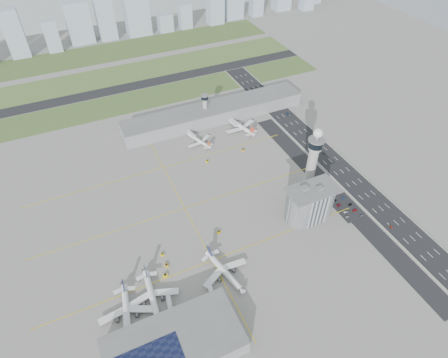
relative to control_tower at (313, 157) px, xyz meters
name	(u,v)px	position (x,y,z in m)	size (l,w,h in m)	color
ground	(241,217)	(-72.00, -8.00, -35.04)	(1000.00, 1000.00, 0.00)	gray
grass_strip_0	(145,99)	(-92.00, 217.00, -35.00)	(480.00, 50.00, 0.08)	#3D5A2B
grass_strip_1	(130,73)	(-92.00, 292.00, -35.00)	(480.00, 60.00, 0.08)	#4D6A32
grass_strip_2	(117,51)	(-92.00, 372.00, -35.00)	(480.00, 70.00, 0.08)	#475D2C
runway	(137,85)	(-92.00, 254.00, -34.98)	(480.00, 22.00, 0.10)	black
highway	(350,179)	(43.00, -8.00, -34.99)	(28.00, 500.00, 0.10)	black
barrier_left	(338,183)	(29.00, -8.00, -34.44)	(0.60, 500.00, 1.20)	#9E9E99
barrier_right	(362,174)	(57.00, -8.00, -34.44)	(0.60, 500.00, 1.20)	#9E9E99
landside_road	(335,193)	(18.00, -18.00, -35.00)	(18.00, 260.00, 0.08)	black
parking_lot	(341,203)	(16.00, -30.00, -34.99)	(20.00, 44.00, 0.10)	black
taxiway_line_h_0	(212,260)	(-112.00, -38.00, -35.04)	(260.00, 0.60, 0.01)	yellow
taxiway_line_h_1	(185,208)	(-112.00, 22.00, -35.04)	(260.00, 0.60, 0.01)	yellow
taxiway_line_h_2	(163,168)	(-112.00, 82.00, -35.04)	(260.00, 0.60, 0.01)	yellow
taxiway_line_v	(185,208)	(-112.00, 22.00, -35.04)	(0.60, 260.00, 0.01)	yellow
control_tower	(313,157)	(0.00, 0.00, 0.00)	(14.00, 14.00, 64.50)	#ADAAA5
secondary_tower	(205,106)	(-42.00, 142.00, -16.24)	(8.60, 8.60, 31.90)	#ADAAA5
admin_building	(310,203)	(-20.01, -30.00, -19.74)	(42.00, 24.00, 33.50)	#B2B2B7
terminal_pier	(214,113)	(-32.00, 140.00, -27.14)	(210.00, 32.00, 15.80)	gray
near_terminal	(174,345)	(-160.07, -90.02, -28.62)	(84.00, 42.00, 13.00)	gray
airplane_near_a	(126,312)	(-181.91, -55.92, -28.80)	(44.59, 37.91, 12.49)	white
airplane_near_b	(152,296)	(-162.81, -51.63, -28.76)	(44.84, 38.11, 12.55)	white
airplane_near_c	(225,270)	(-108.39, -53.86, -28.81)	(44.49, 37.82, 12.46)	white
airplane_far_a	(199,139)	(-65.21, 104.66, -30.15)	(34.95, 29.71, 9.79)	white
airplane_far_b	(240,124)	(-14.01, 110.07, -28.82)	(44.41, 37.75, 12.44)	white
jet_bridge_near_0	(127,334)	(-185.00, -69.00, -32.19)	(14.00, 3.00, 5.70)	silver
jet_bridge_near_1	(172,316)	(-155.00, -69.00, -32.19)	(14.00, 3.00, 5.70)	silver
jet_bridge_near_2	(213,299)	(-125.00, -69.00, -32.19)	(14.00, 3.00, 5.70)	silver
jet_bridge_far_0	(188,132)	(-70.00, 124.00, -32.19)	(14.00, 3.00, 5.70)	silver
jet_bridge_far_1	(230,121)	(-20.00, 124.00, -32.19)	(14.00, 3.00, 5.70)	silver
tug_0	(165,275)	(-148.79, -36.20, -34.05)	(2.34, 3.41, 1.98)	yellow
tug_1	(162,254)	(-145.06, -17.22, -34.20)	(2.00, 2.90, 1.69)	#FEE409
tug_2	(166,265)	(-145.20, -28.09, -34.05)	(2.35, 3.42, 1.99)	#F1AB19
tug_3	(219,232)	(-96.18, -15.32, -34.17)	(2.07, 3.01, 1.75)	#D6A501
tug_4	(207,161)	(-69.53, 72.31, -34.15)	(2.11, 3.07, 1.78)	#CEBC01
tug_5	(243,150)	(-29.06, 73.15, -34.08)	(2.27, 3.30, 1.92)	gold
car_lot_0	(347,217)	(9.84, -45.81, -34.46)	(1.38, 3.43, 1.17)	silver
car_lot_1	(346,212)	(11.91, -40.86, -34.41)	(1.34, 3.84, 1.27)	#959595
car_lot_2	(339,205)	(11.64, -31.62, -34.41)	(2.08, 4.51, 1.25)	maroon
car_lot_3	(335,200)	(11.94, -25.47, -34.48)	(1.57, 3.86, 1.12)	black
car_lot_4	(331,198)	(10.50, -22.13, -34.43)	(1.45, 3.60, 1.23)	#131751
car_lot_5	(326,192)	(11.25, -13.51, -34.42)	(1.32, 3.79, 1.25)	silver
car_lot_6	(362,216)	(21.75, -49.91, -34.48)	(1.87, 4.06, 1.13)	slate
car_lot_7	(355,210)	(20.57, -42.47, -34.43)	(1.71, 4.20, 1.22)	#B30E18
car_lot_8	(350,204)	(21.28, -35.33, -34.40)	(1.52, 3.77, 1.28)	black
car_lot_9	(343,198)	(20.86, -26.35, -34.49)	(1.17, 3.36, 1.11)	navy
car_lot_10	(338,192)	(21.07, -18.24, -34.50)	(1.79, 3.89, 1.08)	white
car_lot_11	(334,188)	(21.05, -12.69, -34.44)	(1.69, 4.15, 1.20)	#9D9E9F
car_hw_0	(391,227)	(35.44, -70.11, -34.46)	(1.38, 3.43, 1.17)	#9B3521
car_hw_1	(324,153)	(43.75, 33.85, -34.47)	(1.20, 3.45, 1.14)	#222329
car_hw_2	(288,114)	(49.40, 112.20, -34.41)	(2.08, 4.51, 1.25)	navy
car_hw_4	(253,93)	(35.44, 171.97, -34.39)	(1.54, 3.82, 1.30)	#94A0A8
skyline_bldg_5	(14,34)	(-222.11, 411.66, -1.60)	(25.49, 20.39, 66.89)	#9EADC1
skyline_bldg_6	(52,36)	(-174.68, 409.90, -12.44)	(20.04, 16.03, 45.20)	#9EADC1
skyline_bldg_7	(79,22)	(-131.44, 428.89, -4.43)	(35.76, 28.61, 61.22)	#9EADC1
skyline_bldg_8	(104,12)	(-91.42, 423.56, 6.65)	(26.33, 21.06, 83.39)	#9EADC1
skyline_bldg_9	(137,14)	(-41.73, 424.32, -3.99)	(36.96, 29.57, 62.11)	#9EADC1
skyline_bldg_10	(165,23)	(1.27, 415.68, -21.17)	(23.01, 18.41, 27.75)	#9EADC1
skyline_bldg_11	(185,16)	(36.28, 415.34, -15.56)	(20.22, 16.18, 38.97)	#9EADC1
skyline_bldg_12	(215,9)	(90.17, 413.29, -11.60)	(26.14, 20.92, 46.89)	#9EADC1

